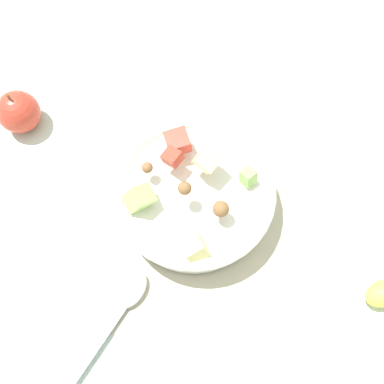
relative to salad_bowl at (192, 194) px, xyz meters
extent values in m
plane|color=silver|center=(0.01, 0.00, -0.04)|extent=(2.40, 2.40, 0.00)
cube|color=#BCB299|center=(0.01, 0.00, -0.04)|extent=(0.40, 0.35, 0.01)
cylinder|color=white|center=(0.00, 0.00, -0.01)|extent=(0.21, 0.21, 0.05)
torus|color=white|center=(0.00, 0.00, 0.02)|extent=(0.23, 0.23, 0.02)
sphere|color=brown|center=(0.00, -0.06, 0.05)|extent=(0.02, 0.02, 0.02)
cube|color=#A3CC6B|center=(0.04, -0.06, 0.04)|extent=(0.05, 0.05, 0.05)
sphere|color=brown|center=(0.02, 0.00, 0.06)|extent=(0.03, 0.03, 0.02)
cube|color=#93C160|center=(-0.04, 0.07, 0.03)|extent=(0.03, 0.03, 0.03)
cube|color=#BC3828|center=(-0.05, -0.04, 0.05)|extent=(0.05, 0.05, 0.03)
cube|color=#BC3828|center=(-0.02, -0.04, 0.05)|extent=(0.03, 0.03, 0.02)
sphere|color=brown|center=(0.02, 0.05, 0.05)|extent=(0.03, 0.03, 0.03)
cube|color=#E5D684|center=(0.08, 0.03, 0.03)|extent=(0.04, 0.05, 0.04)
cube|color=beige|center=(-0.03, 0.01, 0.06)|extent=(0.04, 0.04, 0.04)
ellipsoid|color=#B7B7BC|center=(0.15, -0.03, -0.03)|extent=(0.06, 0.05, 0.01)
cube|color=#B7B7BC|center=(0.25, -0.05, -0.03)|extent=(0.17, 0.05, 0.01)
sphere|color=#BC3828|center=(-0.04, -0.30, -0.01)|extent=(0.07, 0.07, 0.07)
cylinder|color=brown|center=(-0.04, -0.30, 0.03)|extent=(0.00, 0.00, 0.01)
camera|label=1|loc=(0.22, 0.08, 0.58)|focal=41.32mm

